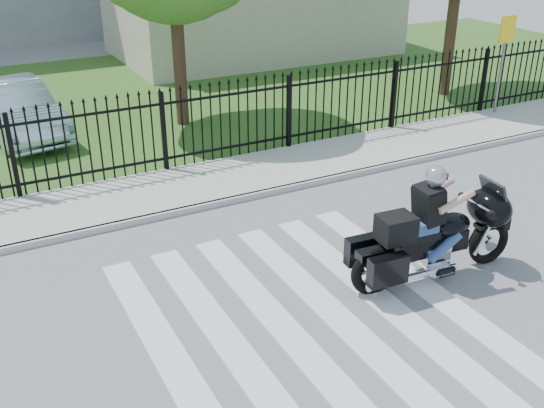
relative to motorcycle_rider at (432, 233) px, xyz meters
name	(u,v)px	position (x,y,z in m)	size (l,w,h in m)	color
ground	(309,320)	(-2.22, -0.12, -0.79)	(120.00, 120.00, 0.00)	slate
crosswalk	(309,320)	(-2.22, -0.12, -0.78)	(5.00, 5.50, 0.01)	silver
sidewalk	(183,188)	(-2.22, 4.88, -0.73)	(40.00, 2.00, 0.12)	#ADAAA3
curb	(202,207)	(-2.22, 3.88, -0.73)	(40.00, 0.12, 0.12)	#ADAAA3
grass_strip	(98,102)	(-2.22, 11.88, -0.78)	(40.00, 12.00, 0.02)	#2B5B1F
iron_fence	(164,134)	(-2.22, 5.88, 0.11)	(26.00, 0.04, 1.80)	black
building_low	(253,5)	(4.78, 15.88, 0.96)	(10.00, 6.00, 3.50)	beige
motorcycle_rider	(432,233)	(0.00, 0.00, 0.00)	(2.92, 1.01, 1.93)	black
parked_car	(15,110)	(-4.67, 9.85, -0.09)	(1.44, 4.13, 1.36)	#A0BBC9
traffic_sign	(505,45)	(7.04, 5.57, 1.15)	(0.55, 0.10, 2.54)	slate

